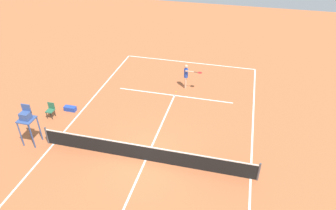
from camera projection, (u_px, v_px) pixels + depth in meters
name	position (u px, v px, depth m)	size (l,w,h in m)	color
ground_plane	(146.00, 160.00, 16.21)	(60.00, 60.00, 0.00)	#B76038
court_lines	(146.00, 160.00, 16.21)	(10.74, 24.15, 0.01)	white
tennis_net	(145.00, 153.00, 15.94)	(11.34, 0.10, 1.07)	#4C4C51
player_serving	(187.00, 74.00, 21.88)	(1.30, 0.58, 1.80)	#D8A884
tennis_ball	(176.00, 92.00, 21.90)	(0.07, 0.07, 0.07)	#CCE033
umpire_chair	(27.00, 119.00, 16.52)	(0.80, 0.80, 2.41)	#38518C
courtside_chair_mid	(51.00, 109.00, 19.17)	(0.44, 0.46, 0.95)	#262626
equipment_bag	(70.00, 109.00, 19.95)	(0.76, 0.32, 0.30)	#2647B7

